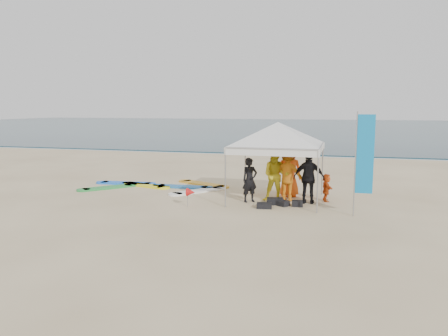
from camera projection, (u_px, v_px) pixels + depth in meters
ground at (177, 218)px, 13.27m from camera, size 120.00×120.00×0.00m
ocean at (313, 127)px, 70.56m from camera, size 160.00×84.00×0.08m
shoreline_foam at (272, 155)px, 30.65m from camera, size 160.00×1.20×0.01m
person_black_a at (250, 180)px, 15.35m from camera, size 0.68×0.66×1.57m
person_yellow at (276, 175)px, 15.39m from camera, size 0.97×0.78×1.89m
person_orange_a at (288, 174)px, 15.54m from camera, size 1.32×0.85×1.93m
person_black_b at (309, 178)px, 15.07m from camera, size 1.07×0.47×1.81m
person_orange_b at (289, 171)px, 16.26m from camera, size 1.10×0.92×1.93m
person_seated at (326, 188)px, 15.49m from camera, size 0.48×0.96×0.99m
canopy_tent at (278, 122)px, 15.30m from camera, size 4.26×4.26×3.21m
feather_flag at (364, 156)px, 13.12m from camera, size 0.54×0.04×3.21m
marker_pennant at (191, 192)px, 14.64m from camera, size 0.28×0.28×0.64m
gear_pile at (277, 203)px, 14.81m from camera, size 1.51×1.10×0.22m
surfboard_spread at (161, 186)px, 18.30m from camera, size 5.55×3.50×0.07m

